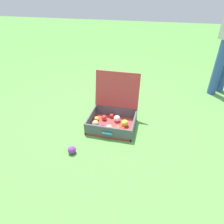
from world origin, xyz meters
name	(u,v)px	position (x,y,z in m)	size (l,w,h in m)	color
ground_plane	(106,125)	(0.00, 0.00, 0.00)	(16.00, 16.00, 0.00)	#569342
open_suitcase	(113,116)	(0.07, 0.04, 0.12)	(0.53, 0.56, 0.57)	#B23838
stray_ball_on_grass	(72,150)	(-0.22, -0.53, 0.04)	(0.08, 0.08, 0.08)	purple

